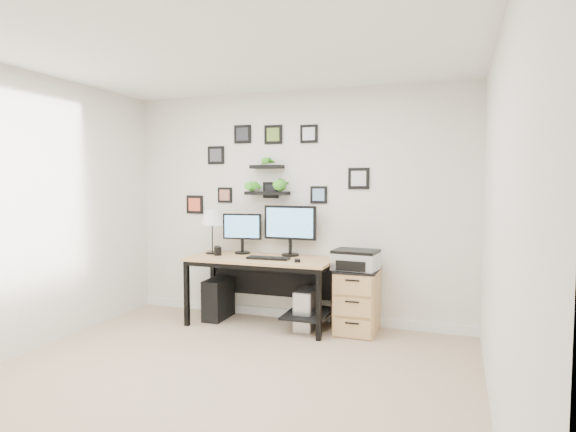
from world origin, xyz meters
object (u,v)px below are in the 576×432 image
at_px(file_cabinet, 357,301).
at_px(printer, 356,260).
at_px(pc_tower_grey, 307,309).
at_px(desk, 265,268).
at_px(monitor_right, 290,226).
at_px(mug, 218,251).
at_px(table_lamp, 212,219).
at_px(monitor_left, 242,230).
at_px(pc_tower_black, 218,298).

distance_m(file_cabinet, printer, 0.44).
bearing_deg(file_cabinet, pc_tower_grey, -174.36).
distance_m(desk, monitor_right, 0.55).
bearing_deg(mug, table_lamp, 139.07).
xyz_separation_m(monitor_right, printer, (0.78, -0.16, -0.31)).
bearing_deg(mug, monitor_right, 16.99).
xyz_separation_m(pc_tower_grey, file_cabinet, (0.54, 0.05, 0.12)).
xyz_separation_m(desk, printer, (1.01, 0.03, 0.15)).
relative_size(monitor_left, pc_tower_grey, 1.05).
relative_size(desk, pc_tower_black, 3.44).
bearing_deg(printer, monitor_left, 174.22).
relative_size(monitor_left, table_lamp, 0.92).
relative_size(pc_tower_grey, printer, 0.92).
height_order(desk, printer, printer).
bearing_deg(monitor_right, printer, -11.63).
relative_size(table_lamp, printer, 1.06).
bearing_deg(desk, pc_tower_black, 176.12).
distance_m(desk, pc_tower_black, 0.72).
relative_size(monitor_left, printer, 0.97).
distance_m(table_lamp, printer, 1.73).
relative_size(desk, mug, 16.76).
height_order(file_cabinet, printer, printer).
distance_m(pc_tower_black, file_cabinet, 1.62).
xyz_separation_m(mug, file_cabinet, (1.57, 0.11, -0.46)).
height_order(pc_tower_grey, printer, printer).
bearing_deg(desk, pc_tower_grey, 0.62).
xyz_separation_m(table_lamp, pc_tower_black, (0.08, -0.02, -0.92)).
bearing_deg(desk, printer, 1.68).
height_order(monitor_left, pc_tower_black, monitor_left).
bearing_deg(mug, pc_tower_grey, 3.01).
height_order(desk, monitor_right, monitor_right).
bearing_deg(desk, file_cabinet, 3.26).
relative_size(desk, table_lamp, 3.16).
bearing_deg(printer, mug, -177.10).
bearing_deg(pc_tower_black, file_cabinet, -0.50).
relative_size(table_lamp, pc_tower_grey, 1.15).
distance_m(mug, file_cabinet, 1.64).
bearing_deg(monitor_right, pc_tower_black, -169.77).
relative_size(desk, monitor_left, 3.45).
height_order(monitor_right, mug, monitor_right).
relative_size(desk, file_cabinet, 2.39).
xyz_separation_m(desk, mug, (-0.55, -0.05, 0.17)).
distance_m(table_lamp, pc_tower_grey, 1.50).
distance_m(monitor_right, pc_tower_black, 1.20).
bearing_deg(pc_tower_grey, pc_tower_black, 178.13).
distance_m(monitor_right, mug, 0.87).
bearing_deg(desk, monitor_left, 154.39).
bearing_deg(pc_tower_black, monitor_right, 9.10).
height_order(pc_tower_black, pc_tower_grey, pc_tower_black).
distance_m(monitor_left, pc_tower_black, 0.84).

